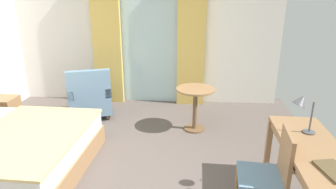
# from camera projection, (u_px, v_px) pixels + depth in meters

# --- Properties ---
(wall_back) EXTENTS (5.23, 0.12, 2.80)m
(wall_back) POSITION_uv_depth(u_px,v_px,m) (143.00, 31.00, 5.70)
(wall_back) COLOR silver
(wall_back) RESTS_ON ground
(balcony_glass_door) EXTENTS (1.17, 0.02, 2.47)m
(balcony_glass_door) POSITION_uv_depth(u_px,v_px,m) (149.00, 40.00, 5.67)
(balcony_glass_door) COLOR silver
(balcony_glass_door) RESTS_ON ground
(curtain_panel_left) EXTENTS (0.55, 0.10, 2.63)m
(curtain_panel_left) POSITION_uv_depth(u_px,v_px,m) (107.00, 36.00, 5.61)
(curtain_panel_left) COLOR tan
(curtain_panel_left) RESTS_ON ground
(curtain_panel_right) EXTENTS (0.53, 0.10, 2.63)m
(curtain_panel_right) POSITION_uv_depth(u_px,v_px,m) (191.00, 37.00, 5.48)
(curtain_panel_right) COLOR tan
(curtain_panel_right) RESTS_ON ground
(bed) EXTENTS (2.01, 1.83, 1.07)m
(bed) POSITION_uv_depth(u_px,v_px,m) (1.00, 150.00, 3.61)
(bed) COLOR olive
(bed) RESTS_ON ground
(nightstand) EXTENTS (0.51, 0.40, 0.46)m
(nightstand) POSITION_uv_depth(u_px,v_px,m) (2.00, 111.00, 4.93)
(nightstand) COLOR olive
(nightstand) RESTS_ON ground
(writing_desk) EXTENTS (0.56, 1.47, 0.74)m
(writing_desk) POSITION_uv_depth(u_px,v_px,m) (313.00, 156.00, 2.76)
(writing_desk) COLOR olive
(writing_desk) RESTS_ON ground
(desk_chair) EXTENTS (0.48, 0.49, 0.91)m
(desk_chair) POSITION_uv_depth(u_px,v_px,m) (271.00, 170.00, 2.80)
(desk_chair) COLOR slate
(desk_chair) RESTS_ON ground
(desk_lamp) EXTENTS (0.30, 0.19, 0.46)m
(desk_lamp) POSITION_uv_depth(u_px,v_px,m) (303.00, 104.00, 2.88)
(desk_lamp) COLOR #4C4C51
(desk_lamp) RESTS_ON writing_desk
(closed_book) EXTENTS (0.26, 0.35, 0.02)m
(closed_book) POSITION_uv_depth(u_px,v_px,m) (335.00, 171.00, 2.35)
(closed_book) COLOR brown
(closed_book) RESTS_ON writing_desk
(armchair_by_window) EXTENTS (0.91, 0.92, 0.91)m
(armchair_by_window) POSITION_uv_depth(u_px,v_px,m) (90.00, 97.00, 5.18)
(armchair_by_window) COLOR slate
(armchair_by_window) RESTS_ON ground
(round_cafe_table) EXTENTS (0.60, 0.60, 0.70)m
(round_cafe_table) POSITION_uv_depth(u_px,v_px,m) (195.00, 100.00, 4.63)
(round_cafe_table) COLOR olive
(round_cafe_table) RESTS_ON ground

